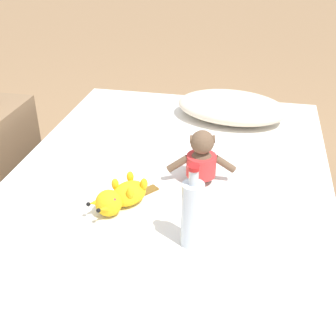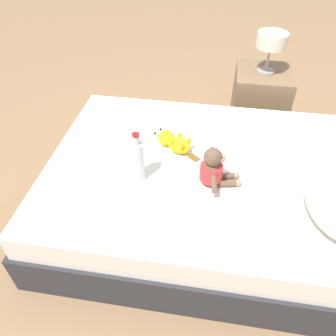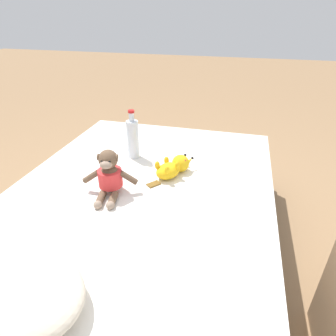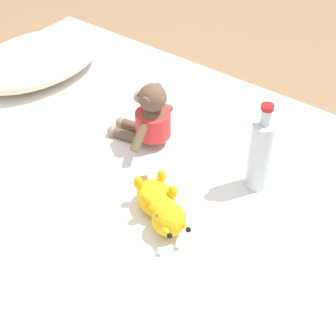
{
  "view_description": "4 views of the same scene",
  "coord_description": "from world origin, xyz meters",
  "px_view_note": "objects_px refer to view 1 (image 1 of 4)",
  "views": [
    {
      "loc": [
        0.32,
        -1.55,
        1.43
      ],
      "look_at": [
        0.0,
        0.0,
        0.49
      ],
      "focal_mm": 47.27,
      "sensor_mm": 36.0,
      "label": 1
    },
    {
      "loc": [
        1.46,
        -0.02,
        1.73
      ],
      "look_at": [
        0.12,
        -0.24,
        0.5
      ],
      "focal_mm": 35.28,
      "sensor_mm": 36.0,
      "label": 2
    },
    {
      "loc": [
        -0.45,
        1.12,
        1.28
      ],
      "look_at": [
        -0.11,
        -0.2,
        0.5
      ],
      "focal_mm": 30.41,
      "sensor_mm": 36.0,
      "label": 3
    },
    {
      "loc": [
        -0.94,
        -0.87,
        1.56
      ],
      "look_at": [
        0.01,
        -0.16,
        0.5
      ],
      "focal_mm": 53.82,
      "sensor_mm": 36.0,
      "label": 4
    }
  ],
  "objects_px": {
    "pillow": "(231,107)",
    "plush_yellow_creature": "(121,197)",
    "bed": "(168,221)",
    "glass_bottle": "(192,213)",
    "plush_monkey": "(201,160)"
  },
  "relations": [
    {
      "from": "pillow",
      "to": "plush_yellow_creature",
      "type": "bearing_deg",
      "value": -110.43
    },
    {
      "from": "plush_monkey",
      "to": "plush_yellow_creature",
      "type": "distance_m",
      "value": 0.37
    },
    {
      "from": "plush_yellow_creature",
      "to": "bed",
      "type": "bearing_deg",
      "value": 61.34
    },
    {
      "from": "plush_monkey",
      "to": "plush_yellow_creature",
      "type": "xyz_separation_m",
      "value": [
        -0.27,
        -0.26,
        -0.05
      ]
    },
    {
      "from": "bed",
      "to": "glass_bottle",
      "type": "relative_size",
      "value": 6.46
    },
    {
      "from": "plush_yellow_creature",
      "to": "glass_bottle",
      "type": "distance_m",
      "value": 0.34
    },
    {
      "from": "bed",
      "to": "plush_monkey",
      "type": "distance_m",
      "value": 0.35
    },
    {
      "from": "plush_monkey",
      "to": "glass_bottle",
      "type": "height_order",
      "value": "glass_bottle"
    },
    {
      "from": "bed",
      "to": "plush_yellow_creature",
      "type": "bearing_deg",
      "value": -118.66
    },
    {
      "from": "pillow",
      "to": "bed",
      "type": "bearing_deg",
      "value": -107.2
    },
    {
      "from": "bed",
      "to": "glass_bottle",
      "type": "xyz_separation_m",
      "value": [
        0.16,
        -0.4,
        0.35
      ]
    },
    {
      "from": "plush_yellow_creature",
      "to": "glass_bottle",
      "type": "relative_size",
      "value": 1.01
    },
    {
      "from": "pillow",
      "to": "glass_bottle",
      "type": "relative_size",
      "value": 2.08
    },
    {
      "from": "bed",
      "to": "plush_yellow_creature",
      "type": "distance_m",
      "value": 0.39
    },
    {
      "from": "plush_yellow_creature",
      "to": "plush_monkey",
      "type": "bearing_deg",
      "value": 43.53
    }
  ]
}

